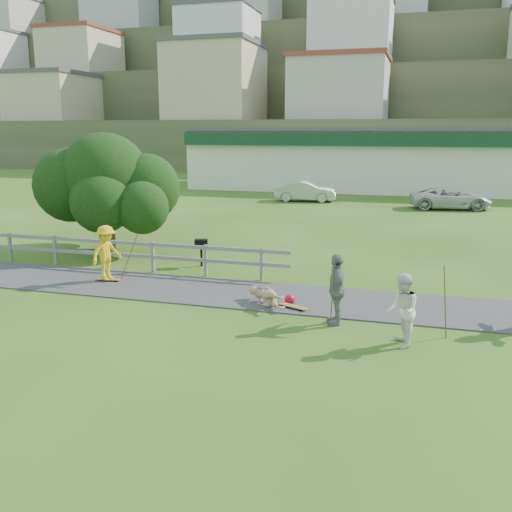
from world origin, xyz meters
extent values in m
plane|color=#2B5016|center=(0.00, 0.00, 0.00)|extent=(260.00, 260.00, 0.00)
cube|color=#363639|center=(0.00, 1.50, 0.02)|extent=(34.00, 3.00, 0.04)
cube|color=slate|center=(-8.00, 3.30, 0.55)|extent=(0.10, 0.10, 1.10)
cube|color=slate|center=(-6.00, 3.30, 0.55)|extent=(0.10, 0.10, 1.10)
cube|color=slate|center=(-4.00, 3.30, 0.55)|extent=(0.10, 0.10, 1.10)
cube|color=slate|center=(-2.00, 3.30, 0.55)|extent=(0.10, 0.10, 1.10)
cube|color=slate|center=(0.00, 3.30, 0.55)|extent=(0.10, 0.10, 1.10)
cube|color=slate|center=(2.00, 3.30, 0.55)|extent=(0.10, 0.10, 1.10)
cube|color=slate|center=(-4.50, 3.30, 1.00)|extent=(15.00, 0.08, 0.12)
cube|color=slate|center=(-4.50, 3.30, 0.55)|extent=(15.00, 0.08, 0.12)
cube|color=silver|center=(4.00, 35.00, 2.40)|extent=(32.00, 10.00, 4.80)
cube|color=#153B24|center=(4.00, 29.80, 4.20)|extent=(32.00, 0.60, 1.00)
cube|color=#4D4D52|center=(4.00, 35.00, 4.95)|extent=(32.50, 10.50, 0.30)
cube|color=#424D2D|center=(0.00, 55.00, 3.00)|extent=(220.00, 14.00, 6.00)
cube|color=#BDB8A6|center=(0.00, 55.00, 9.50)|extent=(10.00, 9.00, 7.00)
cube|color=#4D4D52|center=(0.00, 55.00, 13.25)|extent=(10.40, 9.40, 0.50)
cube|color=#424D2D|center=(0.00, 68.00, 6.50)|extent=(220.00, 14.00, 13.00)
cube|color=#BDB8A6|center=(0.00, 68.00, 16.50)|extent=(10.00, 9.00, 7.00)
cube|color=#4D4D52|center=(0.00, 68.00, 20.25)|extent=(10.40, 9.40, 0.50)
cube|color=#424D2D|center=(0.00, 81.00, 10.50)|extent=(220.00, 14.00, 21.00)
cube|color=#424D2D|center=(0.00, 94.00, 15.00)|extent=(220.00, 14.00, 30.00)
cube|color=#424D2D|center=(0.00, 108.00, 20.00)|extent=(220.00, 14.00, 40.00)
imported|color=yellow|center=(-2.83, 1.63, 0.90)|extent=(1.01, 1.32, 1.80)
imported|color=tan|center=(2.92, 0.58, 0.29)|extent=(1.40, 1.42, 0.59)
imported|color=silver|center=(6.73, -1.50, 0.87)|extent=(0.83, 0.97, 1.73)
imported|color=gray|center=(5.04, -0.39, 0.94)|extent=(0.73, 1.18, 1.87)
imported|color=#B3B4BB|center=(-0.86, 24.75, 0.70)|extent=(4.36, 1.91, 1.39)
imported|color=beige|center=(8.75, 23.41, 0.69)|extent=(5.28, 3.06, 1.38)
sphere|color=red|center=(3.52, 0.93, 0.15)|extent=(0.30, 0.30, 0.30)
cylinder|color=brown|center=(-2.23, 2.03, 0.88)|extent=(0.03, 0.03, 1.76)
cylinder|color=brown|center=(4.97, -0.57, 0.85)|extent=(0.03, 0.03, 1.70)
cylinder|color=brown|center=(7.70, -0.66, 0.91)|extent=(0.03, 0.03, 1.82)
camera|label=1|loc=(7.01, -14.52, 4.96)|focal=40.00mm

